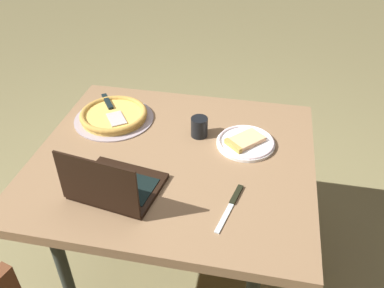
% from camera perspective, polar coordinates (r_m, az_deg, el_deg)
% --- Properties ---
extents(ground_plane, '(12.00, 12.00, 0.00)m').
position_cam_1_polar(ground_plane, '(2.21, -2.08, -17.08)').
color(ground_plane, olive).
extents(dining_table, '(1.15, 1.02, 0.75)m').
position_cam_1_polar(dining_table, '(1.71, -2.58, -3.45)').
color(dining_table, olive).
rests_on(dining_table, ground_plane).
extents(laptop, '(0.34, 0.30, 0.23)m').
position_cam_1_polar(laptop, '(1.49, -11.22, -5.81)').
color(laptop, black).
rests_on(laptop, dining_table).
extents(pizza_plate, '(0.25, 0.25, 0.04)m').
position_cam_1_polar(pizza_plate, '(1.73, 7.62, 0.26)').
color(pizza_plate, white).
rests_on(pizza_plate, dining_table).
extents(pizza_tray, '(0.37, 0.37, 0.04)m').
position_cam_1_polar(pizza_tray, '(1.91, -11.09, 4.04)').
color(pizza_tray, '#9F9399').
rests_on(pizza_tray, dining_table).
extents(table_knife, '(0.08, 0.25, 0.01)m').
position_cam_1_polar(table_knife, '(1.46, 5.71, -8.37)').
color(table_knife, silver).
rests_on(table_knife, dining_table).
extents(drink_cup, '(0.07, 0.07, 0.09)m').
position_cam_1_polar(drink_cup, '(1.75, 1.05, 2.48)').
color(drink_cup, black).
rests_on(drink_cup, dining_table).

